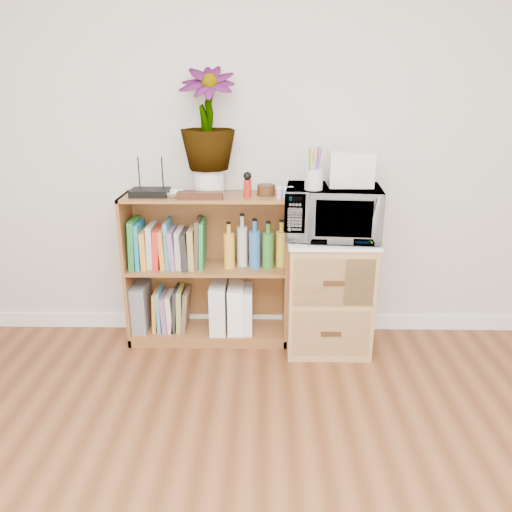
{
  "coord_description": "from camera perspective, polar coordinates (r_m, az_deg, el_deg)",
  "views": [
    {
      "loc": [
        0.0,
        -0.82,
        1.58
      ],
      "look_at": [
        -0.04,
        1.95,
        0.62
      ],
      "focal_mm": 35.0,
      "sensor_mm": 36.0,
      "label": 1
    }
  ],
  "objects": [
    {
      "name": "potted_plant",
      "position": [
        2.96,
        -5.6,
        15.31
      ],
      "size": [
        0.32,
        0.32,
        0.57
      ],
      "primitive_type": "imported",
      "color": "#3D7930",
      "rests_on": "plant_pot"
    },
    {
      "name": "magazine_holder_left",
      "position": [
        3.22,
        -4.29,
        -5.76
      ],
      "size": [
        0.1,
        0.25,
        0.32
      ],
      "primitive_type": "cube",
      "color": "silver",
      "rests_on": "bookshelf"
    },
    {
      "name": "skirting_board",
      "position": [
        3.42,
        0.81,
        -7.45
      ],
      "size": [
        4.0,
        0.02,
        0.1
      ],
      "primitive_type": "cube",
      "color": "white",
      "rests_on": "ground"
    },
    {
      "name": "trinket_box",
      "position": [
        2.91,
        -6.4,
        6.91
      ],
      "size": [
        0.26,
        0.07,
        0.04
      ],
      "primitive_type": "cube",
      "color": "#33180D",
      "rests_on": "bookshelf"
    },
    {
      "name": "kokeshi_doll",
      "position": [
        2.94,
        -0.98,
        7.74
      ],
      "size": [
        0.04,
        0.04,
        0.1
      ],
      "primitive_type": "cylinder",
      "color": "#A01C13",
      "rests_on": "bookshelf"
    },
    {
      "name": "magazine_holder_right",
      "position": [
        3.22,
        -1.23,
        -6.04
      ],
      "size": [
        0.09,
        0.23,
        0.29
      ],
      "primitive_type": "cube",
      "color": "silver",
      "rests_on": "bookshelf"
    },
    {
      "name": "paint_jars",
      "position": [
        2.89,
        3.33,
        7.05
      ],
      "size": [
        0.1,
        0.04,
        0.05
      ],
      "primitive_type": "cube",
      "color": "pink",
      "rests_on": "bookshelf"
    },
    {
      "name": "liquor_bottles",
      "position": [
        3.06,
        0.65,
        1.4
      ],
      "size": [
        0.47,
        0.07,
        0.32
      ],
      "color": "gold",
      "rests_on": "bookshelf"
    },
    {
      "name": "pen_cup",
      "position": [
        2.82,
        6.62,
        8.67
      ],
      "size": [
        0.1,
        0.1,
        0.11
      ],
      "primitive_type": "cylinder",
      "color": "silver",
      "rests_on": "microwave"
    },
    {
      "name": "bookshelf",
      "position": [
        3.14,
        -5.56,
        -1.57
      ],
      "size": [
        1.0,
        0.3,
        0.95
      ],
      "primitive_type": "cube",
      "color": "brown",
      "rests_on": "ground"
    },
    {
      "name": "plant_pot",
      "position": [
        3.01,
        -5.37,
        8.41
      ],
      "size": [
        0.18,
        0.18,
        0.15
      ],
      "primitive_type": "cylinder",
      "color": "silver",
      "rests_on": "bookshelf"
    },
    {
      "name": "file_box",
      "position": [
        3.31,
        -12.92,
        -5.6
      ],
      "size": [
        0.09,
        0.24,
        0.3
      ],
      "primitive_type": "cube",
      "color": "slate",
      "rests_on": "bookshelf"
    },
    {
      "name": "cookbooks",
      "position": [
        3.12,
        -10.01,
        1.15
      ],
      "size": [
        0.46,
        0.2,
        0.3
      ],
      "color": "#1E732E",
      "rests_on": "bookshelf"
    },
    {
      "name": "wicker_unit",
      "position": [
        3.12,
        8.2,
        -4.27
      ],
      "size": [
        0.5,
        0.45,
        0.7
      ],
      "primitive_type": "cube",
      "color": "#9E7542",
      "rests_on": "ground"
    },
    {
      "name": "router",
      "position": [
        3.04,
        -12.02,
        7.13
      ],
      "size": [
        0.22,
        0.15,
        0.04
      ],
      "primitive_type": "cube",
      "color": "black",
      "rests_on": "bookshelf"
    },
    {
      "name": "white_bowl",
      "position": [
        3.0,
        -9.48,
        7.06
      ],
      "size": [
        0.13,
        0.13,
        0.03
      ],
      "primitive_type": "imported",
      "color": "silver",
      "rests_on": "bookshelf"
    },
    {
      "name": "microwave",
      "position": [
        2.95,
        8.7,
        4.96
      ],
      "size": [
        0.57,
        0.41,
        0.3
      ],
      "primitive_type": "imported",
      "rotation": [
        0.0,
        0.0,
        -0.09
      ],
      "color": "white",
      "rests_on": "wicker_unit"
    },
    {
      "name": "small_appliance",
      "position": [
        2.96,
        10.68,
        9.81
      ],
      "size": [
        0.25,
        0.21,
        0.2
      ],
      "primitive_type": "cube",
      "color": "silver",
      "rests_on": "microwave"
    },
    {
      "name": "magazine_holder_mid",
      "position": [
        3.22,
        -2.3,
        -5.89
      ],
      "size": [
        0.1,
        0.24,
        0.3
      ],
      "primitive_type": "cube",
      "color": "white",
      "rests_on": "bookshelf"
    },
    {
      "name": "wooden_bowl",
      "position": [
        2.99,
        1.16,
        7.57
      ],
      "size": [
        0.11,
        0.11,
        0.06
      ],
      "primitive_type": "cylinder",
      "color": "#321C0D",
      "rests_on": "bookshelf"
    },
    {
      "name": "lower_books",
      "position": [
        3.28,
        -9.59,
        -6.02
      ],
      "size": [
        0.24,
        0.19,
        0.28
      ],
      "color": "orange",
      "rests_on": "bookshelf"
    }
  ]
}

